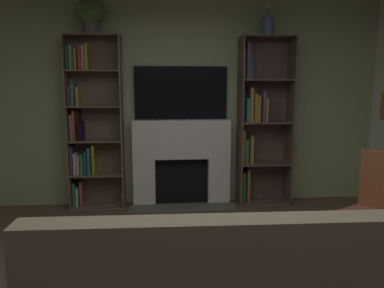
# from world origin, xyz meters

# --- Properties ---
(wall_back_accent) EXTENTS (5.37, 0.06, 2.73)m
(wall_back_accent) POSITION_xyz_m (0.00, 2.73, 1.37)
(wall_back_accent) COLOR #99AE7A
(wall_back_accent) RESTS_ON ground_plane
(fireplace) EXTENTS (1.36, 0.50, 1.12)m
(fireplace) POSITION_xyz_m (0.00, 2.60, 0.59)
(fireplace) COLOR white
(fireplace) RESTS_ON ground_plane
(tv) EXTENTS (1.19, 0.06, 0.67)m
(tv) POSITION_xyz_m (0.00, 2.67, 1.46)
(tv) COLOR black
(tv) RESTS_ON fireplace
(bookshelf_left) EXTENTS (0.68, 0.29, 2.17)m
(bookshelf_left) POSITION_xyz_m (-1.16, 2.60, 1.07)
(bookshelf_left) COLOR brown
(bookshelf_left) RESTS_ON ground_plane
(bookshelf_right) EXTENTS (0.68, 0.33, 2.17)m
(bookshelf_right) POSITION_xyz_m (1.00, 2.58, 1.08)
(bookshelf_right) COLOR brown
(bookshelf_right) RESTS_ON ground_plane
(potted_plant) EXTENTS (0.34, 0.34, 0.43)m
(potted_plant) POSITION_xyz_m (-1.08, 2.55, 2.41)
(potted_plant) COLOR #535353
(potted_plant) RESTS_ON bookshelf_left
(vase_with_flowers) EXTENTS (0.14, 0.14, 0.40)m
(vase_with_flowers) POSITION_xyz_m (1.08, 2.55, 2.31)
(vase_with_flowers) COLOR #476799
(vase_with_flowers) RESTS_ON bookshelf_right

